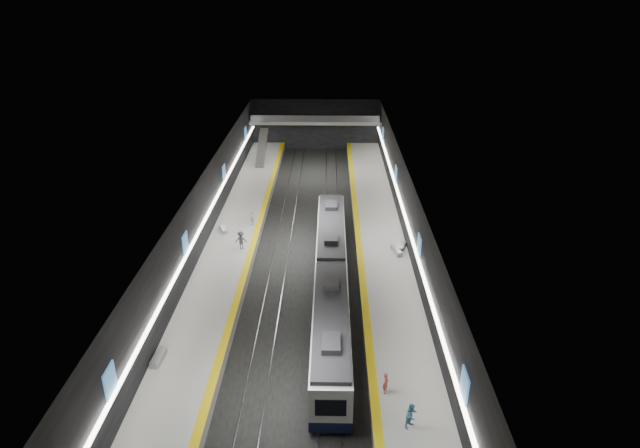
{
  "coord_description": "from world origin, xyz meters",
  "views": [
    {
      "loc": [
        2.35,
        -48.22,
        25.35
      ],
      "look_at": [
        1.36,
        1.51,
        2.2
      ],
      "focal_mm": 30.0,
      "sensor_mm": 36.0,
      "label": 1
    }
  ],
  "objects_px": {
    "bench_left_far": "(223,229)",
    "passenger_right_a": "(386,383)",
    "train": "(331,279)",
    "passenger_left_b": "(241,240)",
    "escalator": "(262,147)",
    "bench_left_near": "(158,357)",
    "passenger_right_b": "(412,416)",
    "bench_right_near": "(396,251)",
    "passenger_left_a": "(252,218)",
    "bench_right_far": "(402,247)"
  },
  "relations": [
    {
      "from": "bench_right_near",
      "to": "passenger_left_a",
      "type": "xyz_separation_m",
      "value": [
        -14.74,
        6.01,
        0.59
      ]
    },
    {
      "from": "bench_left_far",
      "to": "passenger_left_b",
      "type": "relative_size",
      "value": 0.95
    },
    {
      "from": "passenger_left_b",
      "to": "passenger_right_a",
      "type": "bearing_deg",
      "value": 119.33
    },
    {
      "from": "escalator",
      "to": "bench_right_far",
      "type": "bearing_deg",
      "value": -58.23
    },
    {
      "from": "escalator",
      "to": "bench_left_near",
      "type": "height_order",
      "value": "escalator"
    },
    {
      "from": "train",
      "to": "bench_right_near",
      "type": "bearing_deg",
      "value": 47.79
    },
    {
      "from": "passenger_right_b",
      "to": "passenger_left_b",
      "type": "bearing_deg",
      "value": 77.06
    },
    {
      "from": "bench_left_far",
      "to": "bench_right_near",
      "type": "xyz_separation_m",
      "value": [
        17.62,
        -4.55,
        0.01
      ]
    },
    {
      "from": "bench_left_far",
      "to": "passenger_right_b",
      "type": "bearing_deg",
      "value": -81.01
    },
    {
      "from": "bench_right_far",
      "to": "passenger_right_a",
      "type": "relative_size",
      "value": 1.07
    },
    {
      "from": "bench_left_near",
      "to": "bench_right_near",
      "type": "relative_size",
      "value": 1.05
    },
    {
      "from": "bench_left_far",
      "to": "bench_right_near",
      "type": "relative_size",
      "value": 0.94
    },
    {
      "from": "bench_right_far",
      "to": "passenger_right_a",
      "type": "bearing_deg",
      "value": -79.55
    },
    {
      "from": "passenger_left_a",
      "to": "passenger_right_a",
      "type": "bearing_deg",
      "value": 34.29
    },
    {
      "from": "escalator",
      "to": "passenger_right_b",
      "type": "bearing_deg",
      "value": -73.66
    },
    {
      "from": "escalator",
      "to": "passenger_right_b",
      "type": "xyz_separation_m",
      "value": [
        14.77,
        -50.39,
        -1.06
      ]
    },
    {
      "from": "passenger_right_b",
      "to": "passenger_left_b",
      "type": "height_order",
      "value": "passenger_left_b"
    },
    {
      "from": "bench_left_near",
      "to": "passenger_right_b",
      "type": "height_order",
      "value": "passenger_right_b"
    },
    {
      "from": "bench_left_far",
      "to": "bench_right_far",
      "type": "xyz_separation_m",
      "value": [
        18.31,
        -3.57,
        -0.01
      ]
    },
    {
      "from": "bench_left_far",
      "to": "passenger_right_a",
      "type": "bearing_deg",
      "value": -80.18
    },
    {
      "from": "escalator",
      "to": "passenger_left_a",
      "type": "bearing_deg",
      "value": -85.98
    },
    {
      "from": "bench_left_far",
      "to": "passenger_left_b",
      "type": "height_order",
      "value": "passenger_left_b"
    },
    {
      "from": "bench_right_near",
      "to": "escalator",
      "type": "bearing_deg",
      "value": 104.86
    },
    {
      "from": "escalator",
      "to": "passenger_left_a",
      "type": "height_order",
      "value": "escalator"
    },
    {
      "from": "passenger_right_a",
      "to": "escalator",
      "type": "bearing_deg",
      "value": 25.97
    },
    {
      "from": "train",
      "to": "passenger_right_a",
      "type": "bearing_deg",
      "value": -73.85
    },
    {
      "from": "passenger_right_a",
      "to": "bench_left_near",
      "type": "bearing_deg",
      "value": 89.67
    },
    {
      "from": "passenger_right_b",
      "to": "passenger_left_b",
      "type": "xyz_separation_m",
      "value": [
        -13.56,
        22.56,
        0.08
      ]
    },
    {
      "from": "passenger_right_b",
      "to": "passenger_left_a",
      "type": "distance_m",
      "value": 30.93
    },
    {
      "from": "train",
      "to": "passenger_left_b",
      "type": "relative_size",
      "value": 16.3
    },
    {
      "from": "passenger_right_b",
      "to": "passenger_left_b",
      "type": "distance_m",
      "value": 26.33
    },
    {
      "from": "bench_left_far",
      "to": "train",
      "type": "bearing_deg",
      "value": -67.75
    },
    {
      "from": "bench_left_near",
      "to": "passenger_right_a",
      "type": "xyz_separation_m",
      "value": [
        15.52,
        -2.86,
        0.52
      ]
    },
    {
      "from": "train",
      "to": "passenger_left_a",
      "type": "height_order",
      "value": "train"
    },
    {
      "from": "train",
      "to": "passenger_left_a",
      "type": "xyz_separation_m",
      "value": [
        -8.43,
        12.97,
        -0.38
      ]
    },
    {
      "from": "bench_left_far",
      "to": "passenger_left_b",
      "type": "xyz_separation_m",
      "value": [
        2.52,
        -3.95,
        0.71
      ]
    },
    {
      "from": "bench_left_near",
      "to": "passenger_left_a",
      "type": "distance_m",
      "value": 22.57
    },
    {
      "from": "bench_left_far",
      "to": "passenger_right_b",
      "type": "relative_size",
      "value": 1.04
    },
    {
      "from": "passenger_right_b",
      "to": "passenger_right_a",
      "type": "bearing_deg",
      "value": 69.82
    },
    {
      "from": "passenger_right_a",
      "to": "passenger_left_b",
      "type": "distance_m",
      "value": 23.25
    },
    {
      "from": "bench_left_near",
      "to": "train",
      "type": "bearing_deg",
      "value": 42.42
    },
    {
      "from": "bench_right_far",
      "to": "passenger_left_a",
      "type": "bearing_deg",
      "value": -177.8
    },
    {
      "from": "train",
      "to": "passenger_left_a",
      "type": "distance_m",
      "value": 15.47
    },
    {
      "from": "bench_left_near",
      "to": "bench_left_far",
      "type": "relative_size",
      "value": 1.12
    },
    {
      "from": "escalator",
      "to": "passenger_left_a",
      "type": "relative_size",
      "value": 4.92
    },
    {
      "from": "bench_left_far",
      "to": "passenger_right_a",
      "type": "distance_m",
      "value": 27.94
    },
    {
      "from": "passenger_left_a",
      "to": "bench_left_near",
      "type": "bearing_deg",
      "value": -0.25
    },
    {
      "from": "passenger_right_a",
      "to": "passenger_right_b",
      "type": "xyz_separation_m",
      "value": [
        1.25,
        -2.84,
        0.08
      ]
    },
    {
      "from": "bench_left_near",
      "to": "bench_right_far",
      "type": "distance_m",
      "value": 25.66
    },
    {
      "from": "train",
      "to": "passenger_right_a",
      "type": "height_order",
      "value": "train"
    }
  ]
}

